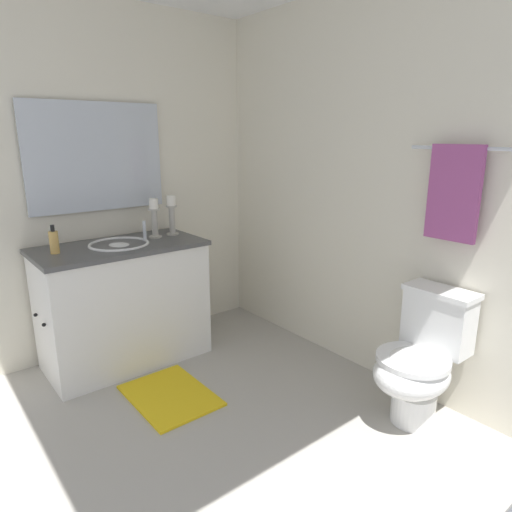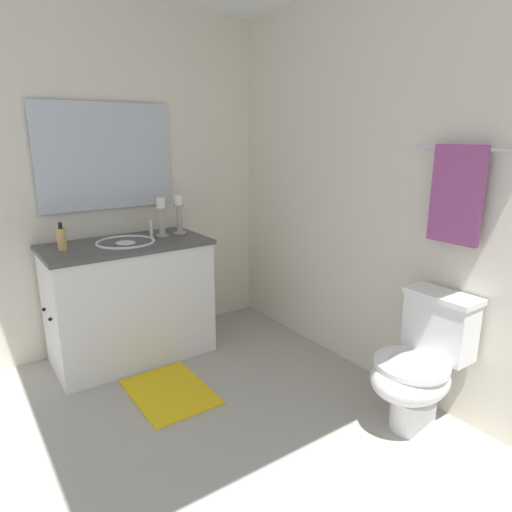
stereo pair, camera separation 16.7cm
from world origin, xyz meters
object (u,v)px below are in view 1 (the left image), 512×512
Objects in this scene: mirror at (96,157)px; bath_mat at (170,395)px; candle_holder_tall at (172,214)px; towel_near_vanity at (454,193)px; sink_basin at (120,250)px; toilet at (419,361)px; candle_holder_short at (154,217)px; vanity_cabinet at (124,303)px; soap_bottle at (54,242)px; towel_bar at (461,148)px.

bath_mat is at bearing 0.00° from mirror.
candle_holder_tall is 0.57× the size of towel_near_vanity.
toilet is at bearing 29.59° from sink_basin.
toilet is (1.70, 0.96, -0.44)m from sink_basin.
sink_basin is at bearing -80.93° from candle_holder_short.
soap_bottle reaches higher than vanity_cabinet.
soap_bottle is at bearing -148.52° from bath_mat.
towel_near_vanity is at bearing 34.87° from sink_basin.
sink_basin is 0.67m from mirror.
mirror is 3.38× the size of candle_holder_short.
soap_bottle is (-0.03, -0.40, 0.11)m from sink_basin.
mirror is at bearing 179.99° from vanity_cabinet.
toilet is at bearing -84.02° from towel_near_vanity.
towel_near_vanity reaches higher than towel_bar.
mirror is at bearing -180.00° from bath_mat.
soap_bottle reaches higher than sink_basin.
candle_holder_short is at bearing -152.56° from towel_bar.
candle_holder_tall is (-0.05, 0.44, 0.57)m from vanity_cabinet.
sink_basin is 2.00m from toilet.
toilet reaches higher than bath_mat.
sink_basin is 0.54× the size of toilet.
candle_holder_short is 1.95m from towel_near_vanity.
toilet is 0.92m from towel_near_vanity.
towel_bar is at bearing 27.44° from candle_holder_short.
towel_bar is 0.23m from towel_near_vanity.
sink_basin is at bearing 85.86° from soap_bottle.
candle_holder_tall is at bearing 62.47° from mirror.
vanity_cabinet is at bearing -145.11° from towel_near_vanity.
soap_bottle is at bearing -94.14° from sink_basin.
vanity_cabinet is 0.38m from sink_basin.
towel_near_vanity is 0.84× the size of bath_mat.
towel_near_vanity reaches higher than bath_mat.
vanity_cabinet is 2.76× the size of sink_basin.
vanity_cabinet reaches higher than toilet.
candle_holder_tall reaches higher than toilet.
towel_bar is (-0.02, 0.22, 1.13)m from toilet.
mirror is 0.64m from candle_holder_tall.
mirror reaches higher than sink_basin.
candle_holder_tall is 1.60× the size of soap_bottle.
towel_bar is at bearing 35.30° from vanity_cabinet.
mirror is at bearing -149.14° from towel_near_vanity.
vanity_cabinet is at bearing 85.85° from soap_bottle.
candle_holder_tall is at bearing 91.65° from soap_bottle.
sink_basin reaches higher than bath_mat.
vanity_cabinet is at bearing -90.00° from sink_basin.
towel_near_vanity is at bearing 34.89° from vanity_cabinet.
vanity_cabinet reaches higher than bath_mat.
towel_bar is at bearing 31.25° from mirror.
towel_bar reaches higher than vanity_cabinet.
vanity_cabinet is 1.99× the size of towel_bar.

